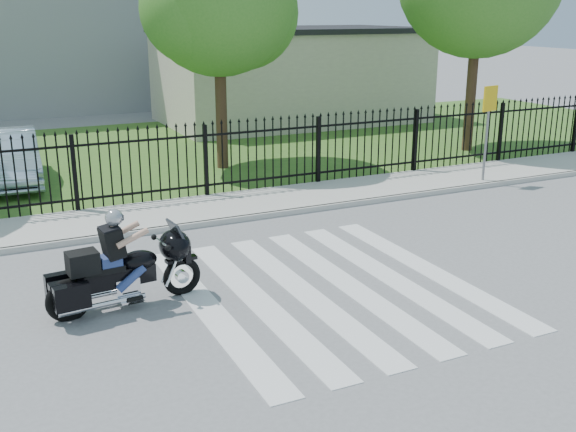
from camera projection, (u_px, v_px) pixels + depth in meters
name	position (u px, v px, depth m)	size (l,w,h in m)	color
ground	(327.00, 289.00, 10.98)	(120.00, 120.00, 0.00)	slate
crosswalk	(327.00, 288.00, 10.98)	(5.00, 5.50, 0.01)	silver
sidewalk	(221.00, 207.00, 15.28)	(40.00, 2.00, 0.12)	#ADAAA3
curb	(237.00, 219.00, 14.42)	(40.00, 0.12, 0.12)	#ADAAA3
grass_strip	(146.00, 153.00, 21.34)	(40.00, 12.00, 0.02)	#305F20
iron_fence	(206.00, 163.00, 15.90)	(26.00, 0.04, 1.80)	black
building_low	(290.00, 77.00, 27.16)	(10.00, 6.00, 3.50)	beige
building_low_roof	(290.00, 30.00, 26.61)	(10.20, 6.20, 0.20)	black
motorcycle_rider	(121.00, 267.00, 10.10)	(2.43, 0.91, 1.61)	black
parked_car	(8.00, 157.00, 17.38)	(1.45, 4.16, 1.37)	silver
traffic_sign	(489.00, 114.00, 16.99)	(0.52, 0.16, 2.42)	slate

